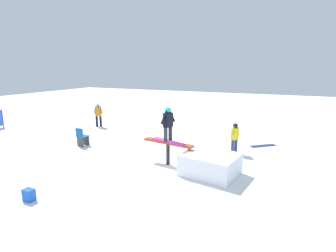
# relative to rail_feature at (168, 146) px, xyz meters

# --- Properties ---
(ground_plane) EXTENTS (60.00, 60.00, 0.00)m
(ground_plane) POSITION_rel_rail_feature_xyz_m (0.00, 0.00, -0.75)
(ground_plane) COLOR white
(rail_feature) EXTENTS (2.11, 0.61, 0.90)m
(rail_feature) POSITION_rel_rail_feature_xyz_m (0.00, 0.00, 0.00)
(rail_feature) COLOR black
(rail_feature) RESTS_ON ground
(snow_kicker_ramp) EXTENTS (2.02, 1.77, 0.74)m
(snow_kicker_ramp) POSITION_rel_rail_feature_xyz_m (-1.72, 0.28, -0.38)
(snow_kicker_ramp) COLOR white
(snow_kicker_ramp) RESTS_ON ground
(main_rider_on_rail) EXTENTS (1.50, 0.76, 1.31)m
(main_rider_on_rail) POSITION_rel_rail_feature_xyz_m (0.00, 0.00, 0.80)
(main_rider_on_rail) COLOR #D12DA3
(main_rider_on_rail) RESTS_ON rail_feature
(bystander_yellow) EXTENTS (0.31, 0.58, 1.33)m
(bystander_yellow) POSITION_rel_rail_feature_xyz_m (-2.04, -2.38, -0.00)
(bystander_yellow) COLOR navy
(bystander_yellow) RESTS_ON ground
(bystander_orange) EXTENTS (0.59, 0.28, 1.42)m
(bystander_orange) POSITION_rel_rail_feature_xyz_m (6.67, -4.15, 0.05)
(bystander_orange) COLOR black
(bystander_orange) RESTS_ON ground
(loose_snowboard_navy) EXTENTS (1.16, 1.04, 0.02)m
(loose_snowboard_navy) POSITION_rel_rail_feature_xyz_m (-3.08, -4.05, -0.74)
(loose_snowboard_navy) COLOR navy
(loose_snowboard_navy) RESTS_ON ground
(folding_chair) EXTENTS (0.47, 0.47, 0.88)m
(folding_chair) POSITION_rel_rail_feature_xyz_m (4.69, -0.52, -0.33)
(folding_chair) COLOR #3F3F44
(folding_chair) RESTS_ON ground
(backpack_on_snow) EXTENTS (0.30, 0.22, 0.34)m
(backpack_on_snow) POSITION_rel_rail_feature_xyz_m (2.34, 4.15, -0.58)
(backpack_on_snow) COLOR blue
(backpack_on_snow) RESTS_ON ground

